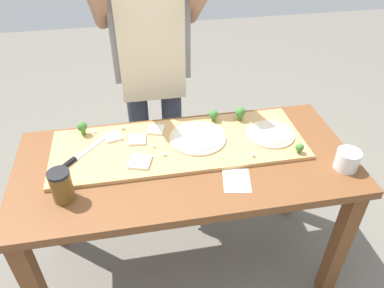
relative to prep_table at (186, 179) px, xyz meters
name	(u,v)px	position (x,y,z in m)	size (l,w,h in m)	color
ground_plane	(187,262)	(0.00, 0.00, -0.65)	(8.00, 8.00, 0.00)	#6B665B
prep_table	(186,179)	(0.00, 0.00, 0.00)	(1.51, 0.70, 0.77)	brown
cutting_board	(179,145)	(-0.01, 0.10, 0.13)	(1.17, 0.41, 0.02)	tan
chefs_knife	(75,159)	(-0.48, 0.06, 0.14)	(0.21, 0.24, 0.02)	#B7BABF
pizza_whole_cheese_artichoke	(270,134)	(0.43, 0.09, 0.14)	(0.23, 0.23, 0.02)	beige
pizza_whole_white_garlic	(198,138)	(0.08, 0.12, 0.14)	(0.27, 0.27, 0.02)	beige
pizza_slice_near_right	(156,130)	(-0.11, 0.22, 0.14)	(0.08, 0.08, 0.01)	silver
pizza_slice_center	(140,162)	(-0.20, -0.01, 0.14)	(0.09, 0.09, 0.01)	silver
pizza_slice_far_left	(137,140)	(-0.21, 0.16, 0.14)	(0.08, 0.08, 0.01)	silver
pizza_slice_near_left	(113,137)	(-0.32, 0.20, 0.14)	(0.07, 0.07, 0.01)	silver
broccoli_floret_back_mid	(240,113)	(0.32, 0.24, 0.18)	(0.05, 0.05, 0.07)	#3F7220
broccoli_floret_center_left	(300,148)	(0.51, -0.07, 0.16)	(0.04, 0.04, 0.05)	#487A23
broccoli_floret_front_left	(214,115)	(0.19, 0.26, 0.17)	(0.04, 0.04, 0.06)	#3F7220
broccoli_floret_back_left	(82,127)	(-0.45, 0.25, 0.18)	(0.05, 0.05, 0.07)	#3F7220
cheese_crumble_a	(253,155)	(0.29, -0.05, 0.14)	(0.01, 0.01, 0.01)	silver
cheese_crumble_b	(95,132)	(-0.40, 0.26, 0.14)	(0.01, 0.01, 0.01)	white
cheese_crumble_c	(122,128)	(-0.27, 0.26, 0.14)	(0.02, 0.02, 0.02)	silver
cheese_crumble_d	(153,146)	(-0.13, 0.09, 0.14)	(0.01, 0.01, 0.01)	silver
cheese_crumble_e	(164,155)	(-0.09, 0.02, 0.14)	(0.01, 0.01, 0.01)	white
flour_cup	(347,161)	(0.67, -0.18, 0.16)	(0.10, 0.10, 0.09)	white
sauce_jar	(62,186)	(-0.51, -0.15, 0.19)	(0.09, 0.09, 0.14)	brown
recipe_note	(237,180)	(0.19, -0.17, 0.12)	(0.11, 0.15, 0.00)	white
cook_center	(151,57)	(-0.08, 0.61, 0.35)	(0.54, 0.39, 1.67)	#333847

